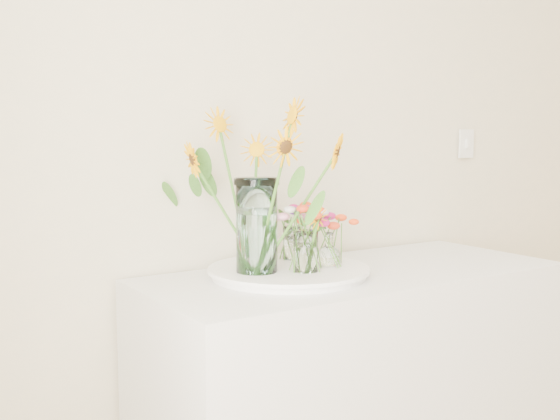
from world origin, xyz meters
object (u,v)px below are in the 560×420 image
object	(u,v)px
tray	(289,273)
small_vase_a	(306,252)
small_vase_b	(329,250)
counter	(353,404)
mason_jar	(257,226)
small_vase_c	(293,244)

from	to	relation	value
tray	small_vase_a	xyz separation A→B (m)	(0.01, -0.08, 0.08)
tray	small_vase_b	world-z (taller)	small_vase_b
counter	small_vase_a	size ratio (longest dim) A/B	10.79
mason_jar	small_vase_b	xyz separation A→B (m)	(0.25, -0.04, -0.09)
mason_jar	small_vase_c	xyz separation A→B (m)	(0.21, 0.11, -0.09)
mason_jar	small_vase_c	bearing A→B (deg)	28.59
small_vase_c	small_vase_a	bearing A→B (deg)	-113.53
mason_jar	tray	bearing A→B (deg)	1.37
small_vase_a	small_vase_b	distance (m)	0.13
tray	small_vase_a	world-z (taller)	small_vase_a
mason_jar	counter	bearing A→B (deg)	-6.42
mason_jar	small_vase_c	distance (m)	0.25
small_vase_a	small_vase_c	world-z (taller)	small_vase_a
small_vase_b	small_vase_c	xyz separation A→B (m)	(-0.04, 0.15, 0.00)
small_vase_c	mason_jar	bearing A→B (deg)	-151.41
counter	tray	bearing A→B (deg)	169.68
small_vase_a	tray	bearing A→B (deg)	95.83
small_vase_b	tray	bearing A→B (deg)	162.27
mason_jar	small_vase_a	distance (m)	0.17
counter	mason_jar	size ratio (longest dim) A/B	4.80
counter	small_vase_c	bearing A→B (deg)	132.35
counter	tray	distance (m)	0.52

